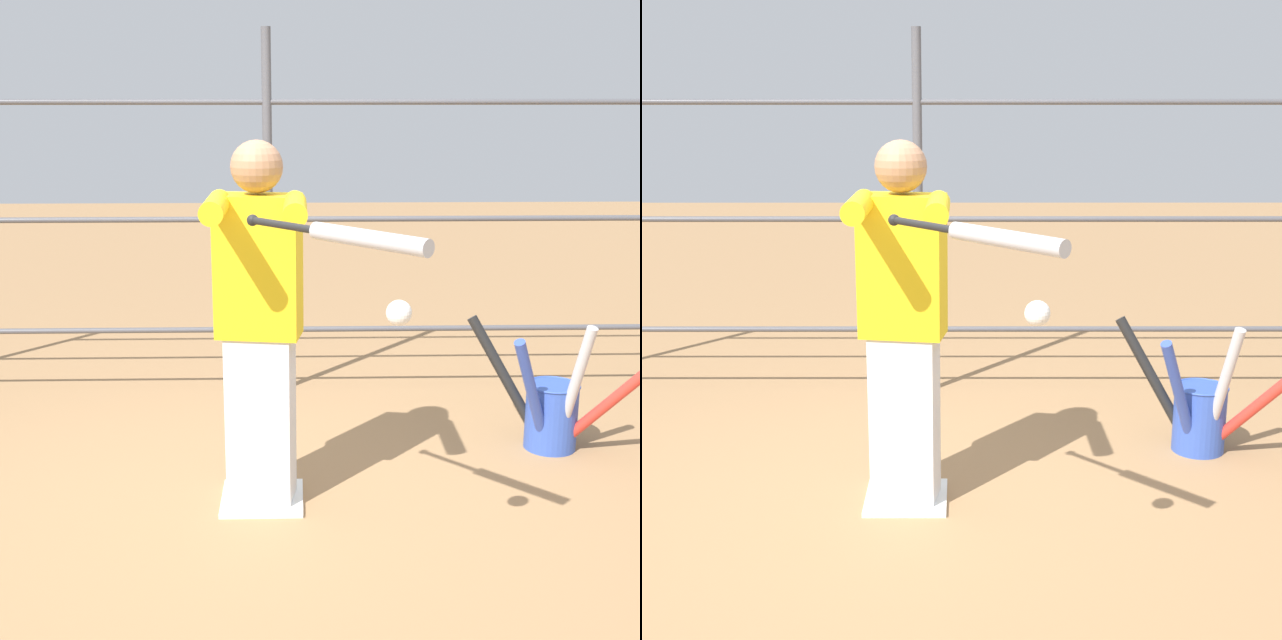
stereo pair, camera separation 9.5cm
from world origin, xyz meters
The scene contains 7 objects.
ground_plane centered at (0.00, 0.00, 0.00)m, with size 24.00×24.00×0.00m, color #9E754C.
home_plate centered at (0.00, 0.00, 0.01)m, with size 0.40×0.40×0.02m.
fence_backstop centered at (0.00, -1.60, 1.17)m, with size 5.68×0.06×2.34m.
batter centered at (0.00, 0.02, 0.95)m, with size 0.45×0.64×1.75m.
baseball_bat_swinging centered at (-0.38, 0.86, 1.45)m, with size 0.67×0.69×0.07m.
softball_in_flight centered at (-0.55, 0.89, 1.17)m, with size 0.10×0.10×0.10m.
bat_bucket centered at (-1.60, -0.60, 0.24)m, with size 0.96×0.59×0.78m.
Camera 1 is at (-0.17, 4.04, 1.96)m, focal length 50.00 mm.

